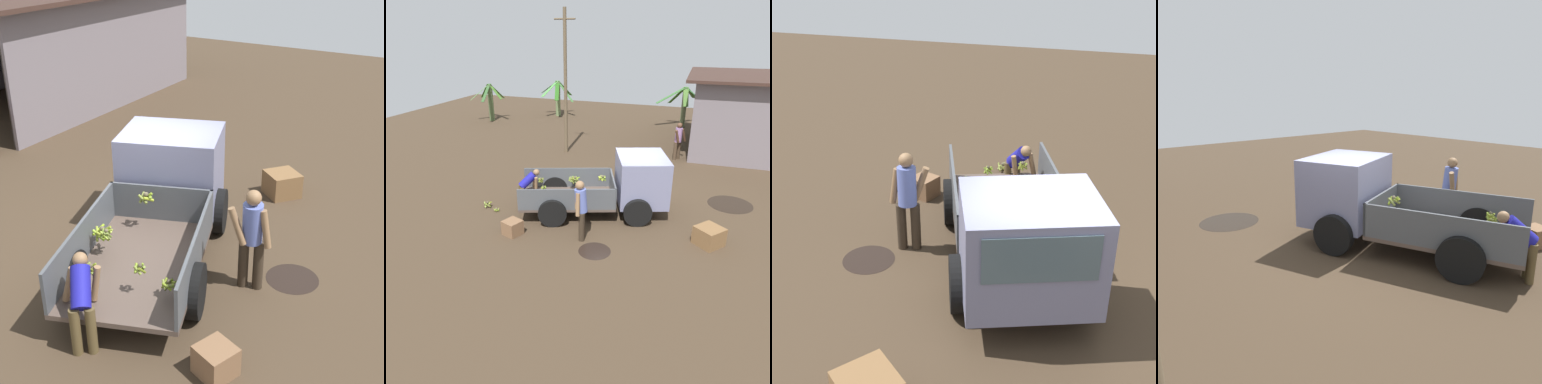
# 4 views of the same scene
# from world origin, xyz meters

# --- Properties ---
(ground) EXTENTS (36.00, 36.00, 0.00)m
(ground) POSITION_xyz_m (0.00, 0.00, 0.00)
(ground) COLOR #403122
(mud_patch_0) EXTENTS (0.86, 0.86, 0.01)m
(mud_patch_0) POSITION_xyz_m (-0.20, -3.02, 0.00)
(mud_patch_0) COLOR black
(mud_patch_0) RESTS_ON ground
(mud_patch_1) EXTENTS (1.46, 1.46, 0.01)m
(mud_patch_1) POSITION_xyz_m (3.20, 1.26, 0.00)
(mud_patch_1) COLOR black
(mud_patch_1) RESTS_ON ground
(cargo_truck) EXTENTS (4.83, 3.27, 1.85)m
(cargo_truck) POSITION_xyz_m (-0.01, -0.44, 0.98)
(cargo_truck) COLOR brown
(cargo_truck) RESTS_ON ground
(warehouse_shed) EXTENTS (9.67, 6.23, 3.53)m
(warehouse_shed) POSITION_xyz_m (6.18, 7.88, 2.52)
(warehouse_shed) COLOR slate
(warehouse_shed) RESTS_ON ground
(person_foreground_visitor) EXTENTS (0.48, 0.67, 1.73)m
(person_foreground_visitor) POSITION_xyz_m (-0.77, -2.51, 0.96)
(person_foreground_visitor) COLOR #33281D
(person_foreground_visitor) RESTS_ON ground
(person_worker_loading) EXTENTS (0.72, 0.73, 1.26)m
(person_worker_loading) POSITION_xyz_m (-3.10, -1.14, 0.74)
(person_worker_loading) COLOR brown
(person_worker_loading) RESTS_ON ground
(wooden_crate_0) EXTENTS (0.59, 0.59, 0.42)m
(wooden_crate_0) POSITION_xyz_m (-2.68, -2.95, 0.21)
(wooden_crate_0) COLOR brown
(wooden_crate_0) RESTS_ON ground
(wooden_crate_1) EXTENTS (0.91, 0.91, 0.52)m
(wooden_crate_1) POSITION_xyz_m (2.60, -1.64, 0.26)
(wooden_crate_1) COLOR brown
(wooden_crate_1) RESTS_ON ground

